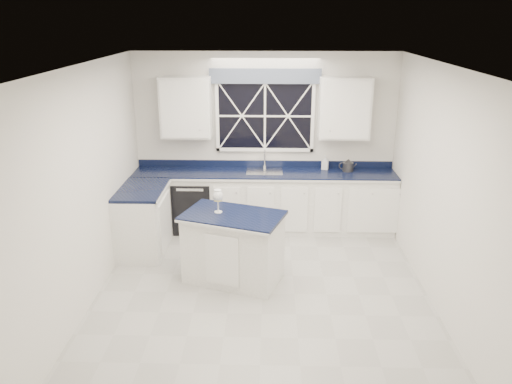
{
  "coord_description": "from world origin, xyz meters",
  "views": [
    {
      "loc": [
        0.07,
        -5.3,
        3.2
      ],
      "look_at": [
        -0.09,
        0.4,
        1.17
      ],
      "focal_mm": 35.0,
      "sensor_mm": 36.0,
      "label": 1
    }
  ],
  "objects_px": {
    "kettle": "(348,165)",
    "wine_glass": "(218,197)",
    "dishwasher": "(194,204)",
    "island": "(233,247)",
    "soap_bottle": "(325,162)",
    "faucet": "(265,159)"
  },
  "relations": [
    {
      "from": "dishwasher",
      "to": "soap_bottle",
      "type": "distance_m",
      "value": 2.14
    },
    {
      "from": "soap_bottle",
      "to": "island",
      "type": "bearing_deg",
      "value": -126.28
    },
    {
      "from": "island",
      "to": "kettle",
      "type": "relative_size",
      "value": 5.13
    },
    {
      "from": "soap_bottle",
      "to": "wine_glass",
      "type": "bearing_deg",
      "value": -130.88
    },
    {
      "from": "dishwasher",
      "to": "faucet",
      "type": "relative_size",
      "value": 2.72
    },
    {
      "from": "soap_bottle",
      "to": "faucet",
      "type": "bearing_deg",
      "value": 179.13
    },
    {
      "from": "faucet",
      "to": "wine_glass",
      "type": "xyz_separation_m",
      "value": [
        -0.55,
        -1.74,
        0.0
      ]
    },
    {
      "from": "kettle",
      "to": "soap_bottle",
      "type": "bearing_deg",
      "value": 177.69
    },
    {
      "from": "kettle",
      "to": "wine_glass",
      "type": "height_order",
      "value": "wine_glass"
    },
    {
      "from": "faucet",
      "to": "wine_glass",
      "type": "relative_size",
      "value": 1.02
    },
    {
      "from": "island",
      "to": "kettle",
      "type": "distance_m",
      "value": 2.43
    },
    {
      "from": "dishwasher",
      "to": "kettle",
      "type": "bearing_deg",
      "value": 2.19
    },
    {
      "from": "wine_glass",
      "to": "dishwasher",
      "type": "bearing_deg",
      "value": 109.54
    },
    {
      "from": "dishwasher",
      "to": "wine_glass",
      "type": "relative_size",
      "value": 2.77
    },
    {
      "from": "dishwasher",
      "to": "soap_bottle",
      "type": "relative_size",
      "value": 3.74
    },
    {
      "from": "dishwasher",
      "to": "wine_glass",
      "type": "bearing_deg",
      "value": -70.46
    },
    {
      "from": "island",
      "to": "wine_glass",
      "type": "relative_size",
      "value": 4.63
    },
    {
      "from": "dishwasher",
      "to": "kettle",
      "type": "distance_m",
      "value": 2.45
    },
    {
      "from": "kettle",
      "to": "wine_glass",
      "type": "relative_size",
      "value": 0.9
    },
    {
      "from": "dishwasher",
      "to": "island",
      "type": "relative_size",
      "value": 0.6
    },
    {
      "from": "wine_glass",
      "to": "soap_bottle",
      "type": "xyz_separation_m",
      "value": [
        1.49,
        1.72,
        -0.05
      ]
    },
    {
      "from": "faucet",
      "to": "kettle",
      "type": "xyz_separation_m",
      "value": [
        1.27,
        -0.1,
        -0.07
      ]
    }
  ]
}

